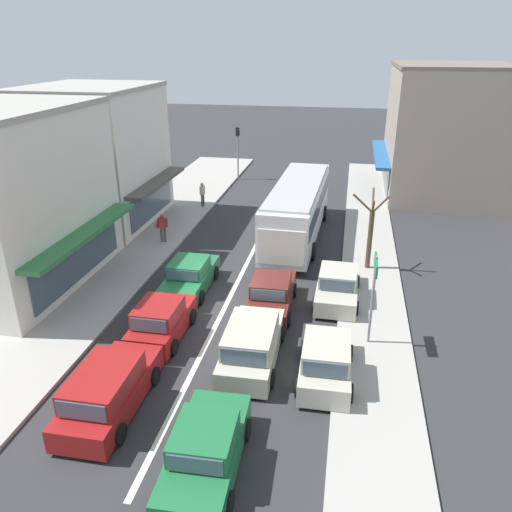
# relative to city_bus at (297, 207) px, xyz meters

# --- Properties ---
(ground_plane) EXTENTS (140.00, 140.00, 0.00)m
(ground_plane) POSITION_rel_city_bus_xyz_m (-2.10, -8.77, -1.88)
(ground_plane) COLOR #2D2D30
(lane_centre_line) EXTENTS (0.20, 28.00, 0.01)m
(lane_centre_line) POSITION_rel_city_bus_xyz_m (-2.10, -4.77, -1.88)
(lane_centre_line) COLOR silver
(lane_centre_line) RESTS_ON ground
(sidewalk_left) EXTENTS (5.20, 44.00, 0.14)m
(sidewalk_left) POSITION_rel_city_bus_xyz_m (-8.90, -2.77, -1.81)
(sidewalk_left) COLOR #A39E96
(sidewalk_left) RESTS_ON ground
(kerb_right) EXTENTS (2.80, 44.00, 0.12)m
(kerb_right) POSITION_rel_city_bus_xyz_m (4.10, -2.77, -1.82)
(kerb_right) COLOR #A39E96
(kerb_right) RESTS_ON ground
(shopfront_corner_near) EXTENTS (7.58, 9.17, 8.06)m
(shopfront_corner_near) POSITION_rel_city_bus_xyz_m (-12.28, -8.10, 2.14)
(shopfront_corner_near) COLOR silver
(shopfront_corner_near) RESTS_ON ground
(shopfront_mid_block) EXTENTS (7.59, 7.86, 8.18)m
(shopfront_mid_block) POSITION_rel_city_bus_xyz_m (-12.28, 0.66, 2.20)
(shopfront_mid_block) COLOR silver
(shopfront_mid_block) RESTS_ON ground
(building_right_far) EXTENTS (9.00, 10.96, 9.06)m
(building_right_far) POSITION_rel_city_bus_xyz_m (9.39, 11.46, 2.64)
(building_right_far) COLOR gray
(building_right_far) RESTS_ON ground
(city_bus) EXTENTS (2.98, 10.93, 3.23)m
(city_bus) POSITION_rel_city_bus_xyz_m (0.00, 0.00, 0.00)
(city_bus) COLOR silver
(city_bus) RESTS_ON ground
(wagon_queue_gap_filler) EXTENTS (2.00, 4.53, 1.58)m
(wagon_queue_gap_filler) POSITION_rel_city_bus_xyz_m (-0.20, -12.34, -1.14)
(wagon_queue_gap_filler) COLOR #B7B29E
(wagon_queue_gap_filler) RESTS_ON ground
(sedan_behind_bus_mid) EXTENTS (1.92, 4.21, 1.47)m
(sedan_behind_bus_mid) POSITION_rel_city_bus_xyz_m (-4.06, -7.36, -1.22)
(sedan_behind_bus_mid) COLOR #1E6638
(sedan_behind_bus_mid) RESTS_ON ground
(hatchback_behind_bus_near) EXTENTS (1.83, 3.71, 1.54)m
(hatchback_behind_bus_near) POSITION_rel_city_bus_xyz_m (-3.90, -11.41, -1.17)
(hatchback_behind_bus_near) COLOR maroon
(hatchback_behind_bus_near) RESTS_ON ground
(sedan_adjacent_lane_trail) EXTENTS (2.00, 4.25, 1.47)m
(sedan_adjacent_lane_trail) POSITION_rel_city_bus_xyz_m (-0.44, -17.34, -1.22)
(sedan_adjacent_lane_trail) COLOR #1E6638
(sedan_adjacent_lane_trail) RESTS_ON ground
(wagon_adjacent_lane_lead) EXTENTS (1.96, 4.51, 1.58)m
(wagon_adjacent_lane_lead) POSITION_rel_city_bus_xyz_m (-4.00, -15.63, -1.14)
(wagon_adjacent_lane_lead) COLOR maroon
(wagon_adjacent_lane_lead) RESTS_ON ground
(sedan_queue_far_back) EXTENTS (1.97, 4.24, 1.47)m
(sedan_queue_far_back) POSITION_rel_city_bus_xyz_m (-0.13, -8.48, -1.22)
(sedan_queue_far_back) COLOR #561E19
(sedan_queue_far_back) RESTS_ON ground
(parked_hatchback_kerb_front) EXTENTS (1.87, 3.73, 1.54)m
(parked_hatchback_kerb_front) POSITION_rel_city_bus_xyz_m (2.42, -12.85, -1.17)
(parked_hatchback_kerb_front) COLOR #B7B29E
(parked_hatchback_kerb_front) RESTS_ON ground
(parked_sedan_kerb_second) EXTENTS (1.95, 4.23, 1.47)m
(parked_sedan_kerb_second) POSITION_rel_city_bus_xyz_m (2.59, -7.08, -1.22)
(parked_sedan_kerb_second) COLOR #B7B29E
(parked_sedan_kerb_second) RESTS_ON ground
(traffic_light_downstreet) EXTENTS (0.33, 0.24, 4.20)m
(traffic_light_downstreet) POSITION_rel_city_bus_xyz_m (-6.20, 12.27, 0.97)
(traffic_light_downstreet) COLOR gray
(traffic_light_downstreet) RESTS_ON ground
(directional_road_sign) EXTENTS (0.10, 1.40, 3.60)m
(directional_road_sign) POSITION_rel_city_bus_xyz_m (3.89, -10.46, 0.80)
(directional_road_sign) COLOR gray
(directional_road_sign) RESTS_ON ground
(street_tree_right) EXTENTS (1.72, 1.68, 3.96)m
(street_tree_right) POSITION_rel_city_bus_xyz_m (3.94, -3.64, 0.03)
(street_tree_right) COLOR brown
(street_tree_right) RESTS_ON ground
(pedestrian_with_handbag_near) EXTENTS (0.65, 0.39, 1.63)m
(pedestrian_with_handbag_near) POSITION_rel_city_bus_xyz_m (-7.24, -2.30, -0.81)
(pedestrian_with_handbag_near) COLOR #4C4742
(pedestrian_with_handbag_near) RESTS_ON sidewalk_left
(pedestrian_browsing_midblock) EXTENTS (0.31, 0.55, 1.63)m
(pedestrian_browsing_midblock) POSITION_rel_city_bus_xyz_m (-6.88, 4.33, -0.81)
(pedestrian_browsing_midblock) COLOR #4C4742
(pedestrian_browsing_midblock) RESTS_ON sidewalk_left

